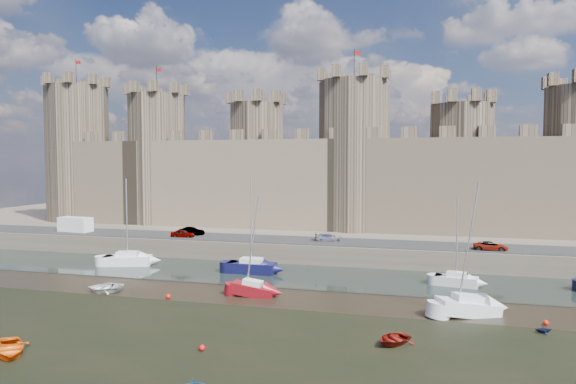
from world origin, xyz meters
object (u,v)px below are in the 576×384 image
(car_3, at_px, (491,246))
(sailboat_5, at_px, (468,306))
(car_0, at_px, (183,234))
(sailboat_0, at_px, (128,259))
(van, at_px, (75,225))
(dinghy_0, at_px, (10,349))
(car_2, at_px, (329,237))
(sailboat_4, at_px, (253,289))
(sailboat_2, at_px, (456,279))
(car_1, at_px, (191,231))
(sailboat_1, at_px, (251,266))

(car_3, xyz_separation_m, sailboat_5, (-4.05, -19.19, -2.23))
(car_0, bearing_deg, sailboat_0, 154.01)
(van, relative_size, dinghy_0, 1.36)
(car_2, bearing_deg, sailboat_4, 155.48)
(car_3, xyz_separation_m, van, (-58.31, 1.16, 0.57))
(car_2, bearing_deg, car_3, -109.23)
(dinghy_0, bearing_deg, car_3, 2.26)
(car_0, distance_m, sailboat_2, 36.95)
(car_2, relative_size, sailboat_5, 0.32)
(car_2, relative_size, sailboat_4, 0.38)
(car_0, height_order, van, van)
(sailboat_2, distance_m, dinghy_0, 41.14)
(sailboat_0, bearing_deg, car_1, 53.24)
(car_3, height_order, van, van)
(car_3, distance_m, sailboat_2, 10.11)
(car_2, xyz_separation_m, sailboat_0, (-23.78, -10.16, -2.20))
(car_1, height_order, sailboat_4, sailboat_4)
(car_3, bearing_deg, sailboat_1, 108.99)
(sailboat_0, bearing_deg, sailboat_2, -17.83)
(sailboat_0, relative_size, sailboat_1, 0.96)
(car_0, height_order, car_3, car_0)
(car_0, bearing_deg, sailboat_2, -107.16)
(dinghy_0, bearing_deg, sailboat_5, -14.67)
(sailboat_4, bearing_deg, sailboat_2, 24.81)
(sailboat_1, relative_size, sailboat_4, 1.15)
(car_2, distance_m, car_3, 19.97)
(sailboat_4, xyz_separation_m, sailboat_5, (19.70, -1.36, 0.08))
(car_1, height_order, car_2, car_1)
(sailboat_0, height_order, sailboat_1, sailboat_1)
(car_2, height_order, sailboat_4, sailboat_4)
(sailboat_5, bearing_deg, car_0, 127.26)
(sailboat_0, distance_m, dinghy_0, 29.82)
(car_0, bearing_deg, dinghy_0, -174.69)
(car_0, bearing_deg, car_1, -10.10)
(sailboat_0, xyz_separation_m, dinghy_0, (8.93, -28.45, -0.44))
(van, bearing_deg, sailboat_0, -26.38)
(sailboat_4, relative_size, dinghy_0, 2.62)
(car_1, height_order, sailboat_1, sailboat_1)
(sailboat_4, bearing_deg, sailboat_0, 153.96)
(car_0, height_order, car_1, car_1)
(car_1, height_order, dinghy_0, car_1)
(car_0, xyz_separation_m, car_1, (0.26, 2.10, 0.05))
(car_2, xyz_separation_m, sailboat_4, (-3.88, -19.84, -2.31))
(car_2, xyz_separation_m, car_3, (19.87, -2.01, 0.00))
(sailboat_2, bearing_deg, car_3, 73.37)
(sailboat_5, bearing_deg, car_2, 102.17)
(sailboat_2, bearing_deg, sailboat_0, -171.27)
(car_1, height_order, car_3, car_1)
(car_1, height_order, van, van)
(van, bearing_deg, car_2, 7.31)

